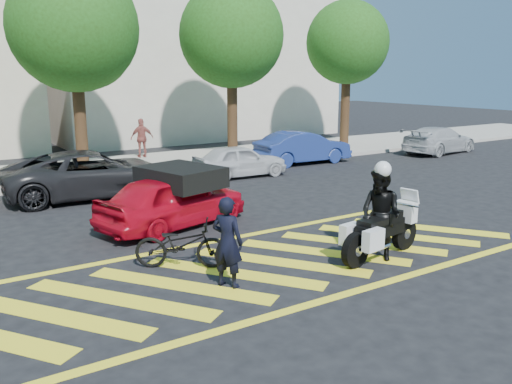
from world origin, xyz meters
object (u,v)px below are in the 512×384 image
parked_mid_right (240,161)px  parked_right (303,147)px  parked_mid_left (92,174)px  officer_moto (381,214)px  officer_bike (227,242)px  police_motorcycle (380,231)px  red_convertible (173,200)px  bicycle (181,244)px  parked_far_right (439,140)px

parked_mid_right → parked_right: bearing=-70.3°
parked_mid_left → officer_moto: bearing=-154.6°
officer_bike → parked_mid_right: bearing=-62.3°
police_motorcycle → red_convertible: 5.08m
bicycle → officer_moto: size_ratio=0.97×
police_motorcycle → officer_moto: bearing=151.1°
officer_bike → parked_right: 13.36m
officer_bike → bicycle: bearing=-17.8°
red_convertible → parked_mid_right: size_ratio=1.13×
police_motorcycle → parked_right: (5.88, 10.10, 0.10)m
red_convertible → parked_mid_left: size_ratio=0.76×
parked_right → parked_far_right: (7.10, -1.15, -0.06)m
officer_bike → parked_far_right: (16.30, 8.54, -0.20)m
officer_moto → red_convertible: (-2.51, 4.40, -0.26)m
officer_moto → parked_mid_left: size_ratio=0.36×
parked_mid_right → red_convertible: bearing=137.7°
parked_mid_right → officer_moto: bearing=169.6°
parked_mid_left → parked_right: parked_mid_left is taller
bicycle → parked_mid_right: bearing=-4.5°
officer_bike → parked_mid_left: officer_bike is taller
officer_bike → bicycle: 1.37m
officer_bike → red_convertible: officer_bike is taller
parked_far_right → parked_mid_left: bearing=83.5°
parked_mid_left → parked_far_right: parked_mid_left is taller
bicycle → parked_far_right: 18.09m
red_convertible → parked_mid_right: 6.60m
police_motorcycle → red_convertible: size_ratio=0.61×
red_convertible → parked_far_right: red_convertible is taller
officer_moto → parked_right: bearing=140.8°
officer_moto → red_convertible: size_ratio=0.48×
officer_bike → parked_far_right: 18.40m
bicycle → police_motorcycle: (3.59, -1.71, 0.09)m
police_motorcycle → parked_right: 11.69m
police_motorcycle → officer_moto: officer_moto is taller
officer_moto → parked_mid_left: 9.27m
police_motorcycle → parked_mid_right: size_ratio=0.69×
police_motorcycle → parked_right: size_ratio=0.58×
officer_moto → parked_far_right: bearing=115.6°
police_motorcycle → parked_mid_right: parked_mid_right is taller
police_motorcycle → parked_mid_left: 9.28m
officer_moto → parked_far_right: officer_moto is taller
police_motorcycle → red_convertible: (-2.53, 4.40, 0.10)m
officer_moto → parked_mid_right: officer_moto is taller
police_motorcycle → parked_mid_left: parked_mid_left is taller
bicycle → parked_right: size_ratio=0.44×
parked_right → parked_far_right: parked_right is taller
officer_bike → parked_right: officer_bike is taller
red_convertible → parked_right: size_ratio=0.96×
officer_moto → parked_mid_left: officer_moto is taller
officer_moto → parked_mid_right: size_ratio=0.54×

